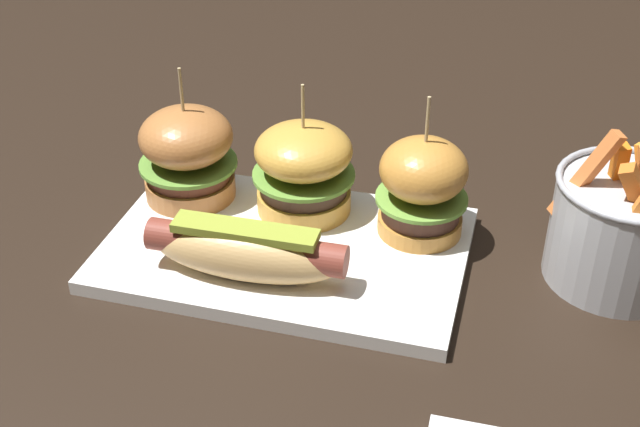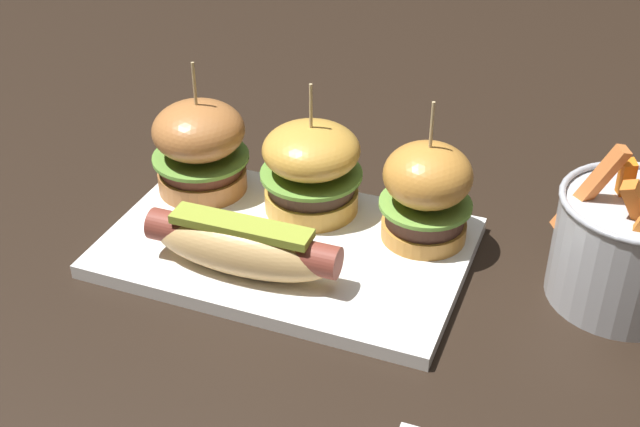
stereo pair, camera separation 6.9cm
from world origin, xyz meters
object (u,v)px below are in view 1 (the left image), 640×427
slider_left (187,153)px  slider_center (300,168)px  platter_main (286,249)px  fries_bucket (623,228)px  slider_right (422,186)px  hot_dog (246,250)px

slider_left → slider_center: size_ratio=1.04×
slider_left → platter_main: bearing=-25.7°
platter_main → fries_bucket: bearing=9.3°
slider_center → slider_right: bearing=-3.7°
slider_left → fries_bucket: size_ratio=0.94×
hot_dog → slider_right: slider_right is taller
platter_main → hot_dog: 0.07m
platter_main → slider_right: (0.12, 0.06, 0.06)m
fries_bucket → hot_dog: bearing=-161.7°
slider_left → slider_center: 0.12m
platter_main → slider_center: slider_center is taller
slider_center → hot_dog: bearing=-96.9°
platter_main → slider_left: slider_left is taller
platter_main → fries_bucket: (0.30, 0.05, 0.05)m
slider_left → fries_bucket: 0.42m
slider_center → slider_right: slider_right is taller
hot_dog → slider_center: (0.01, 0.12, 0.02)m
slider_left → slider_right: size_ratio=0.99×
platter_main → fries_bucket: size_ratio=2.25×
platter_main → slider_left: bearing=154.3°
hot_dog → slider_center: bearing=83.1°
slider_right → slider_center: bearing=176.3°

